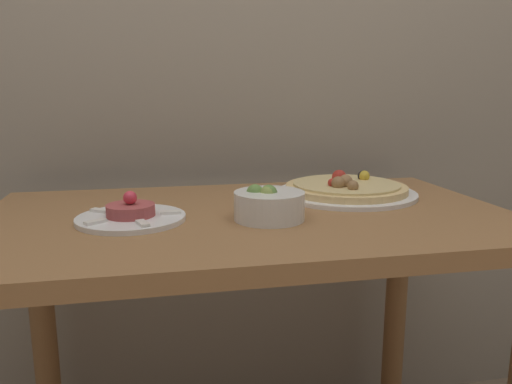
% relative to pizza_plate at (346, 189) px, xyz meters
% --- Properties ---
extents(dining_table, '(1.08, 0.63, 0.76)m').
position_rel_pizza_plate_xyz_m(dining_table, '(-0.26, -0.12, -0.15)').
color(dining_table, olive).
rests_on(dining_table, ground_plane).
extents(pizza_plate, '(0.33, 0.33, 0.06)m').
position_rel_pizza_plate_xyz_m(pizza_plate, '(0.00, 0.00, 0.00)').
color(pizza_plate, white).
rests_on(pizza_plate, dining_table).
extents(tartare_plate, '(0.21, 0.21, 0.06)m').
position_rel_pizza_plate_xyz_m(tartare_plate, '(-0.49, -0.14, -0.00)').
color(tartare_plate, white).
rests_on(tartare_plate, dining_table).
extents(small_bowl, '(0.14, 0.14, 0.07)m').
position_rel_pizza_plate_xyz_m(small_bowl, '(-0.23, -0.18, 0.02)').
color(small_bowl, white).
rests_on(small_bowl, dining_table).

